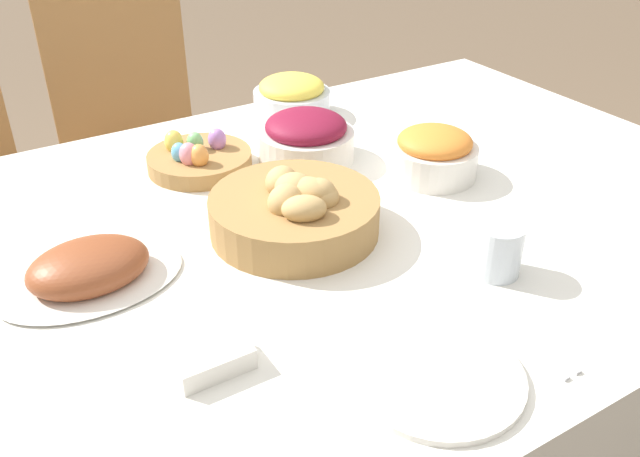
% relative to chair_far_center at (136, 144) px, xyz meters
% --- Properties ---
extents(dining_table, '(1.89, 1.20, 0.74)m').
position_rel_chair_far_center_xyz_m(dining_table, '(0.01, -0.97, -0.16)').
color(dining_table, silver).
rests_on(dining_table, ground).
extents(chair_far_center, '(0.45, 0.45, 1.00)m').
position_rel_chair_far_center_xyz_m(chair_far_center, '(0.00, 0.00, 0.00)').
color(chair_far_center, olive).
rests_on(chair_far_center, ground).
extents(bread_basket, '(0.30, 0.30, 0.11)m').
position_rel_chair_far_center_xyz_m(bread_basket, '(-0.00, -0.99, 0.25)').
color(bread_basket, '#9E7542').
rests_on(bread_basket, dining_table).
extents(egg_basket, '(0.22, 0.22, 0.08)m').
position_rel_chair_far_center_xyz_m(egg_basket, '(-0.05, -0.66, 0.23)').
color(egg_basket, '#9E7542').
rests_on(egg_basket, dining_table).
extents(ham_platter, '(0.30, 0.21, 0.07)m').
position_rel_chair_far_center_xyz_m(ham_platter, '(-0.36, -0.95, 0.23)').
color(ham_platter, silver).
rests_on(ham_platter, dining_table).
extents(carrot_bowl, '(0.18, 0.18, 0.10)m').
position_rel_chair_far_center_xyz_m(carrot_bowl, '(0.35, -0.94, 0.26)').
color(carrot_bowl, silver).
rests_on(carrot_bowl, dining_table).
extents(pineapple_bowl, '(0.19, 0.19, 0.10)m').
position_rel_chair_far_center_xyz_m(pineapple_bowl, '(0.27, -0.50, 0.26)').
color(pineapple_bowl, silver).
rests_on(pineapple_bowl, dining_table).
extents(beet_salad_bowl, '(0.21, 0.21, 0.11)m').
position_rel_chair_far_center_xyz_m(beet_salad_bowl, '(0.17, -0.74, 0.26)').
color(beet_salad_bowl, silver).
rests_on(beet_salad_bowl, dining_table).
extents(dinner_plate, '(0.23, 0.23, 0.01)m').
position_rel_chair_far_center_xyz_m(dinner_plate, '(-0.03, -1.42, 0.21)').
color(dinner_plate, silver).
rests_on(dinner_plate, dining_table).
extents(fork, '(0.02, 0.19, 0.00)m').
position_rel_chair_far_center_xyz_m(fork, '(-0.17, -1.42, 0.21)').
color(fork, '#B7B7BC').
rests_on(fork, dining_table).
extents(knife, '(0.02, 0.19, 0.00)m').
position_rel_chair_far_center_xyz_m(knife, '(0.11, -1.42, 0.21)').
color(knife, '#B7B7BC').
rests_on(knife, dining_table).
extents(spoon, '(0.02, 0.19, 0.00)m').
position_rel_chair_far_center_xyz_m(spoon, '(0.14, -1.42, 0.21)').
color(spoon, '#B7B7BC').
rests_on(spoon, dining_table).
extents(drinking_cup, '(0.08, 0.08, 0.09)m').
position_rel_chair_far_center_xyz_m(drinking_cup, '(0.21, -1.27, 0.25)').
color(drinking_cup, silver).
rests_on(drinking_cup, dining_table).
extents(butter_dish, '(0.11, 0.07, 0.03)m').
position_rel_chair_far_center_xyz_m(butter_dish, '(-0.28, -1.24, 0.23)').
color(butter_dish, silver).
rests_on(butter_dish, dining_table).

